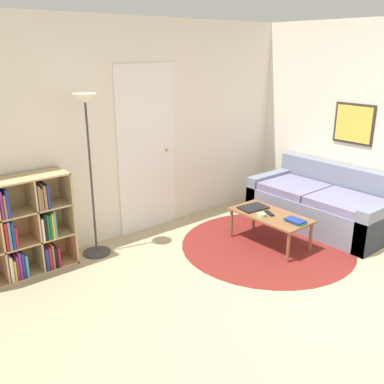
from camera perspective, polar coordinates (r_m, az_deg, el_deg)
ground_plane at (r=4.00m, az=16.30°, el=-16.44°), size 14.00×14.00×0.00m
wall_back at (r=5.33m, az=-7.01°, el=8.15°), size 7.66×0.11×2.60m
wall_right at (r=6.08m, az=19.77°, el=8.60°), size 0.08×5.67×2.60m
rug at (r=5.25m, az=9.97°, el=-6.96°), size 2.05×2.05×0.01m
bookshelf at (r=4.69m, az=-22.64°, el=-4.71°), size 1.12×0.34×1.03m
floor_lamp at (r=4.67m, az=-13.71°, el=7.13°), size 0.32×0.32×1.81m
couch at (r=5.94m, az=17.05°, el=-1.65°), size 0.91×1.81×0.77m
coffee_table at (r=5.15m, az=10.40°, el=-3.35°), size 0.49×0.96×0.39m
laptop at (r=5.28m, az=8.14°, el=-2.07°), size 0.36×0.27×0.02m
bowl at (r=5.04m, az=9.24°, el=-3.03°), size 0.10×0.10×0.04m
book_stack_on_table at (r=4.95m, az=13.64°, el=-3.77°), size 0.14×0.23×0.04m
remote at (r=5.14m, az=10.27°, el=-2.80°), size 0.11×0.18×0.02m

